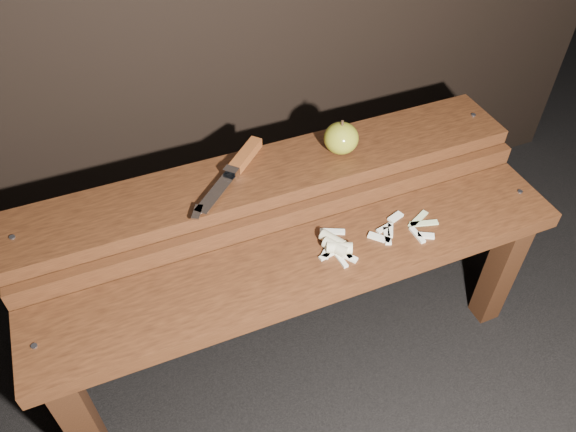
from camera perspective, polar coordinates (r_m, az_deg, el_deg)
name	(u,v)px	position (r m, az deg, el deg)	size (l,w,h in m)	color
ground	(296,346)	(1.57, 0.86, -13.11)	(60.00, 60.00, 0.00)	black
bench_front_tier	(309,283)	(1.25, 2.13, -6.77)	(1.20, 0.20, 0.42)	black
bench_rear_tier	(271,198)	(1.35, -1.71, 1.87)	(1.20, 0.21, 0.50)	black
apple	(341,138)	(1.33, 5.42, 7.88)	(0.08, 0.08, 0.09)	olive
knife	(238,165)	(1.29, -5.08, 5.22)	(0.23, 0.21, 0.03)	brown
apple_scraps	(349,242)	(1.23, 6.21, -2.68)	(0.30, 0.12, 0.03)	beige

